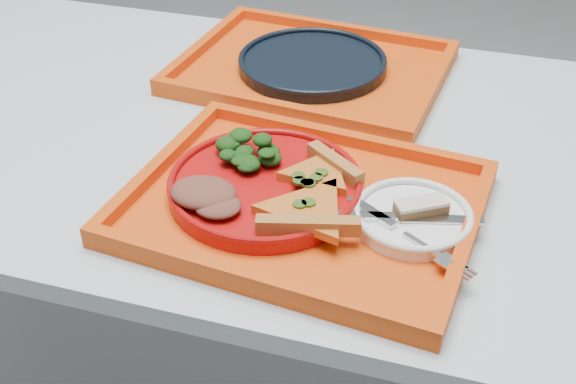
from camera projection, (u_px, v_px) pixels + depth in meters
The scene contains 13 objects.
table at pixel (227, 165), 1.18m from camera, with size 1.60×0.80×0.75m.
tray_main at pixel (302, 208), 0.96m from camera, with size 0.45×0.35×0.01m, color #D7420B.
tray_far at pixel (312, 72), 1.28m from camera, with size 0.45×0.35×0.01m, color #D7420B.
dinner_plate at pixel (265, 187), 0.97m from camera, with size 0.26×0.26×0.02m, color #A60B0B.
side_plate at pixel (412, 219), 0.92m from camera, with size 0.15×0.15×0.01m, color white.
navy_plate at pixel (312, 65), 1.27m from camera, with size 0.26×0.26×0.02m, color black.
pizza_slice_a at pixel (309, 207), 0.90m from camera, with size 0.14×0.13×0.02m, color orange, non-canonical shape.
pizza_slice_b at pixel (319, 171), 0.97m from camera, with size 0.11×0.10×0.02m, color orange, non-canonical shape.
salad_heap at pixel (246, 149), 0.99m from camera, with size 0.08×0.07×0.04m, color black.
meat_portion at pixel (203, 193), 0.92m from camera, with size 0.09×0.07×0.03m, color brown.
dessert_bar at pixel (421, 207), 0.91m from camera, with size 0.07×0.06×0.02m.
knife at pixel (410, 218), 0.90m from camera, with size 0.18×0.02×0.01m, color silver.
fork at pixel (403, 232), 0.88m from camera, with size 0.18×0.02×0.01m, color silver.
Camera 1 is at (0.38, -0.91, 1.34)m, focal length 45.00 mm.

